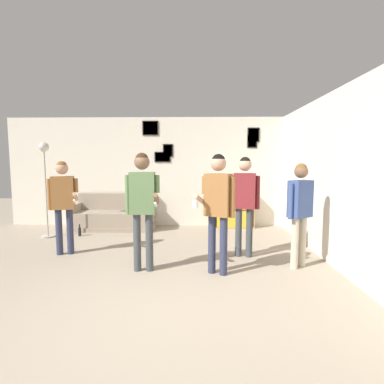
# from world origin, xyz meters

# --- Properties ---
(ground_plane) EXTENTS (20.00, 20.00, 0.00)m
(ground_plane) POSITION_xyz_m (0.00, 0.00, 0.00)
(ground_plane) COLOR gray
(wall_back) EXTENTS (8.04, 0.08, 2.70)m
(wall_back) POSITION_xyz_m (0.01, 4.62, 1.36)
(wall_back) COLOR silver
(wall_back) RESTS_ON ground_plane
(wall_right) EXTENTS (0.06, 6.99, 2.70)m
(wall_right) POSITION_xyz_m (2.85, 2.30, 1.35)
(wall_right) COLOR silver
(wall_right) RESTS_ON ground_plane
(couch) EXTENTS (1.95, 0.80, 0.83)m
(couch) POSITION_xyz_m (-1.30, 4.20, 0.28)
(couch) COLOR gray
(couch) RESTS_ON ground_plane
(bookshelf) EXTENTS (1.01, 0.30, 0.93)m
(bookshelf) POSITION_xyz_m (1.61, 4.40, 0.46)
(bookshelf) COLOR #A87F51
(bookshelf) RESTS_ON ground_plane
(floor_lamp) EXTENTS (0.28, 0.28, 2.02)m
(floor_lamp) POSITION_xyz_m (-2.49, 3.36, 1.44)
(floor_lamp) COLOR #ADA89E
(floor_lamp) RESTS_ON ground_plane
(person_player_foreground_left) EXTENTS (0.56, 0.41, 1.62)m
(person_player_foreground_left) POSITION_xyz_m (-1.58, 2.18, 0.99)
(person_player_foreground_left) COLOR #2D334C
(person_player_foreground_left) RESTS_ON ground_plane
(person_player_foreground_center) EXTENTS (0.51, 0.46, 1.74)m
(person_player_foreground_center) POSITION_xyz_m (-0.06, 1.42, 1.08)
(person_player_foreground_center) COLOR #3D4247
(person_player_foreground_center) RESTS_ON ground_plane
(person_watcher_holding_cup) EXTENTS (0.58, 0.36, 1.72)m
(person_watcher_holding_cup) POSITION_xyz_m (1.03, 1.32, 1.06)
(person_watcher_holding_cup) COLOR #2D334C
(person_watcher_holding_cup) RESTS_ON ground_plane
(person_spectator_near_bookshelf) EXTENTS (0.49, 0.27, 1.69)m
(person_spectator_near_bookshelf) POSITION_xyz_m (1.52, 2.13, 1.04)
(person_spectator_near_bookshelf) COLOR #3D4247
(person_spectator_near_bookshelf) RESTS_ON ground_plane
(person_spectator_far_right) EXTENTS (0.43, 0.37, 1.59)m
(person_spectator_far_right) POSITION_xyz_m (2.28, 1.61, 0.97)
(person_spectator_far_right) COLOR #B7AD99
(person_spectator_far_right) RESTS_ON ground_plane
(bottle_on_floor) EXTENTS (0.06, 0.06, 0.26)m
(bottle_on_floor) POSITION_xyz_m (-1.84, 3.45, 0.10)
(bottle_on_floor) COLOR black
(bottle_on_floor) RESTS_ON ground_plane
(drinking_cup) EXTENTS (0.08, 0.08, 0.09)m
(drinking_cup) POSITION_xyz_m (1.74, 4.40, 0.97)
(drinking_cup) COLOR yellow
(drinking_cup) RESTS_ON bookshelf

